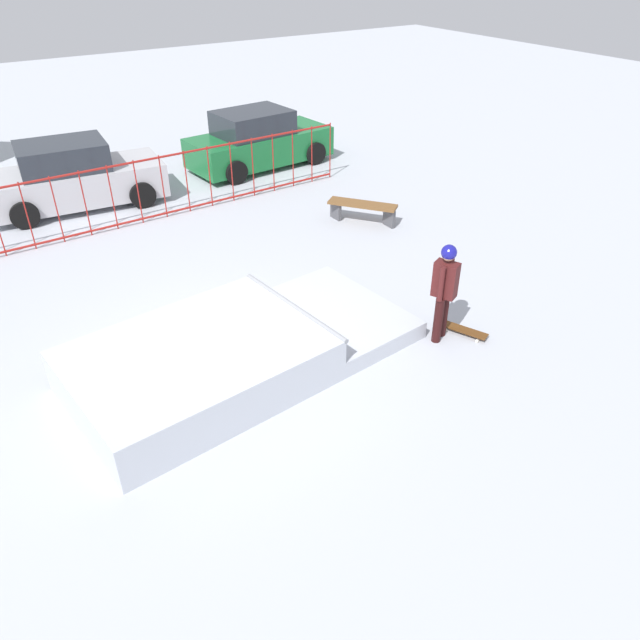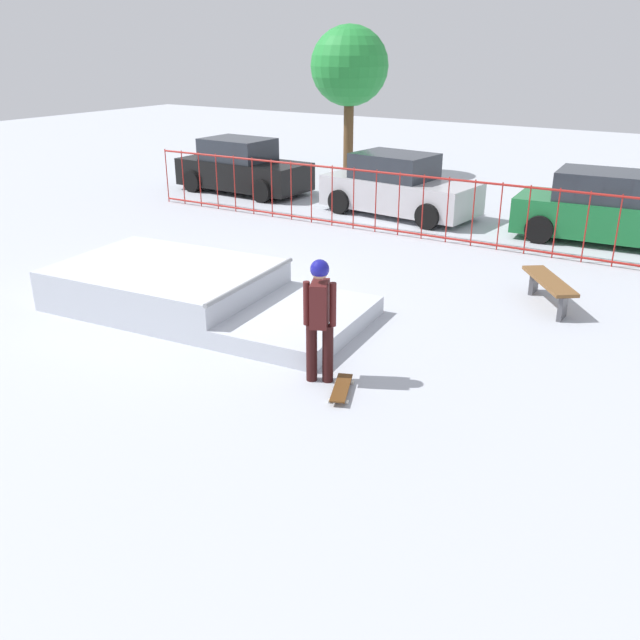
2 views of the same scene
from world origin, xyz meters
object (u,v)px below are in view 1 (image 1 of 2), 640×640
Objects in this scene: parked_car_silver at (74,178)px; parked_car_green at (258,141)px; skate_ramp at (225,356)px; park_bench at (362,208)px; skateboard at (464,330)px; skater at (445,286)px.

parked_car_silver is 1.00× the size of parked_car_green.
park_bench is at bearing 27.96° from skate_ramp.
park_bench is at bearing -93.87° from parked_car_green.
parked_car_green is (-0.09, 4.91, 0.37)m from park_bench.
park_bench is 7.09m from parked_car_silver.
park_bench is 0.36× the size of parked_car_green.
skateboard is 9.76m from parked_car_green.
park_bench reaches higher than skateboard.
skate_ramp is at bearing -84.03° from parked_car_silver.
parked_car_silver is 5.21m from parked_car_green.
parked_car_green is at bearing 52.68° from skate_ramp.
skater reaches higher than park_bench.
skate_ramp is 1.33× the size of parked_car_silver.
parked_car_green is (1.27, 9.66, 0.65)m from skateboard.
skater is at bearing -111.31° from park_bench.
parked_car_green is (5.12, 8.41, 0.41)m from skate_ramp.
skateboard is 0.19× the size of parked_car_green.
skateboard is 10.26m from parked_car_silver.
skate_ramp is at bearing -131.99° from skater.
parked_car_green reaches higher than park_bench.
skateboard is 4.95m from park_bench.
skateboard is at bearing -23.91° from skate_ramp.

